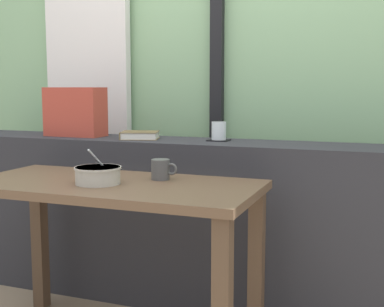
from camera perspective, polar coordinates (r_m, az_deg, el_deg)
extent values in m
cube|color=#8EBC89|center=(3.11, 2.51, 13.01)|extent=(4.80, 0.08, 2.80)
cube|color=white|center=(3.34, -11.25, 9.89)|extent=(0.56, 0.06, 2.50)
cube|color=black|center=(3.02, 2.73, 11.27)|extent=(0.07, 0.05, 2.60)
cube|color=#2D2D33|center=(2.68, -1.23, -7.36)|extent=(2.80, 0.35, 0.83)
cube|color=brown|center=(2.72, -16.20, -9.12)|extent=(0.06, 0.06, 0.67)
cube|color=brown|center=(2.26, 6.99, -12.27)|extent=(0.06, 0.06, 0.67)
cube|color=brown|center=(2.15, -8.67, -3.55)|extent=(1.19, 0.57, 0.03)
cube|color=black|center=(2.58, 2.93, 1.45)|extent=(0.10, 0.10, 0.00)
cylinder|color=white|center=(2.57, 2.93, 2.50)|extent=(0.07, 0.07, 0.09)
cylinder|color=gold|center=(2.58, 2.93, 2.35)|extent=(0.06, 0.06, 0.07)
cube|color=brown|center=(2.68, -5.64, 1.62)|extent=(0.22, 0.20, 0.00)
cube|color=silver|center=(2.68, -5.65, 1.99)|extent=(0.21, 0.19, 0.03)
cube|color=brown|center=(2.68, -5.65, 2.36)|extent=(0.22, 0.20, 0.00)
cube|color=brown|center=(2.69, -7.56, 2.00)|extent=(0.05, 0.15, 0.04)
cube|color=#B74233|center=(2.88, -12.57, 4.44)|extent=(0.32, 0.15, 0.26)
cylinder|color=#BCB7A8|center=(2.12, -10.19, -2.35)|extent=(0.18, 0.18, 0.07)
cylinder|color=#BCB7A8|center=(2.11, -10.21, -1.54)|extent=(0.19, 0.19, 0.01)
cylinder|color=tan|center=(2.12, -10.18, -2.50)|extent=(0.16, 0.16, 0.05)
cylinder|color=silver|center=(2.14, -10.02, -0.94)|extent=(0.03, 0.13, 0.12)
ellipsoid|color=silver|center=(2.16, -9.72, -1.89)|extent=(0.03, 0.05, 0.01)
cylinder|color=#4C4C4C|center=(2.18, -3.45, -1.74)|extent=(0.08, 0.08, 0.08)
torus|color=#4C4C4C|center=(2.16, -2.24, -1.71)|extent=(0.05, 0.01, 0.05)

